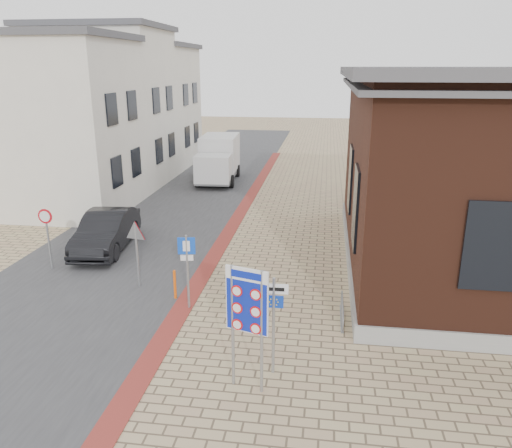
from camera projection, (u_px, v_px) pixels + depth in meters
The scene contains 15 objects.
ground at pixel (236, 354), 12.36m from camera, with size 120.00×120.00×0.00m, color tan.
road_strip at pixel (186, 197), 27.25m from camera, with size 7.00×60.00×0.02m, color #38383A.
curb_strip at pixel (231, 227), 22.06m from camera, with size 0.60×40.00×0.02m, color maroon.
townhouse_near at pixel (54, 124), 23.90m from camera, with size 7.40×6.40×8.30m.
townhouse_mid at pixel (106, 106), 29.44m from camera, with size 7.40×6.40×9.10m.
townhouse_far at pixel (142, 106), 35.22m from camera, with size 7.40×6.40×8.30m.
bike_rack at pixel (342, 311), 14.01m from camera, with size 0.08×1.80×0.60m.
sedan at pixel (106, 231), 19.26m from camera, with size 1.56×4.48×1.48m, color black.
box_truck at pixel (218, 159), 30.55m from camera, with size 2.48×5.34×2.73m.
border_sign at pixel (247, 303), 10.47m from camera, with size 0.95×0.33×2.87m.
essen_sign at pixel (274, 311), 11.17m from camera, with size 0.64×0.07×2.39m.
parking_sign at pixel (187, 260), 14.26m from camera, with size 0.50×0.12×2.28m.
yield_sign at pixel (136, 239), 15.68m from camera, with size 0.76×0.22×2.17m.
speed_sign at pixel (47, 230), 17.16m from camera, with size 0.52×0.07×2.20m.
bollard at pixel (175, 285), 15.18m from camera, with size 0.08×0.08×0.93m, color #F15B0C.
Camera 1 is at (2.02, -10.63, 6.82)m, focal length 35.00 mm.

